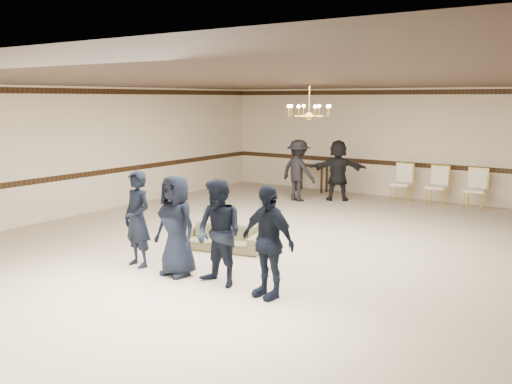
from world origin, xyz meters
TOP-DOWN VIEW (x-y plane):
  - room at (0.00, 0.00)m, footprint 12.01×14.01m
  - chair_rail at (0.00, 6.99)m, footprint 12.00×0.02m
  - crown_molding at (0.00, 6.99)m, footprint 12.00×0.02m
  - chandelier at (0.00, 1.00)m, footprint 0.94×0.94m
  - boy_a at (-1.53, -2.28)m, footprint 0.67×0.49m
  - boy_b at (-0.63, -2.28)m, footprint 0.86×0.60m
  - boy_c at (0.27, -2.28)m, footprint 0.89×0.74m
  - boy_d at (1.17, -2.28)m, footprint 1.04×0.58m
  - settee at (-1.00, -0.59)m, footprint 1.79×1.04m
  - adult_left at (-2.44, 4.79)m, footprint 1.24×0.86m
  - adult_mid at (-1.54, 5.49)m, footprint 1.68×1.20m
  - banquet_chair_left at (0.06, 6.27)m, footprint 0.54×0.54m
  - banquet_chair_mid at (1.06, 6.27)m, footprint 0.53×0.53m
  - banquet_chair_right at (2.06, 6.27)m, footprint 0.54×0.54m
  - console_table at (-2.94, 6.47)m, footprint 1.02×0.45m

SIDE VIEW (x-z plane):
  - settee at x=-1.00m, z-range 0.00..0.49m
  - console_table at x=-2.94m, z-range 0.00..0.85m
  - banquet_chair_left at x=0.06m, z-range 0.00..1.07m
  - banquet_chair_mid at x=1.06m, z-range 0.00..1.07m
  - banquet_chair_right at x=2.06m, z-range 0.00..1.07m
  - boy_a at x=-1.53m, z-range 0.00..1.68m
  - boy_b at x=-0.63m, z-range 0.00..1.68m
  - boy_c at x=0.27m, z-range 0.00..1.68m
  - boy_d at x=1.17m, z-range 0.00..1.68m
  - adult_left at x=-2.44m, z-range 0.00..1.75m
  - adult_mid at x=-1.54m, z-range 0.00..1.75m
  - chair_rail at x=0.00m, z-range 0.93..1.07m
  - room at x=0.00m, z-range -0.01..3.20m
  - chandelier at x=0.00m, z-range 2.43..3.32m
  - crown_molding at x=0.00m, z-range 3.01..3.15m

